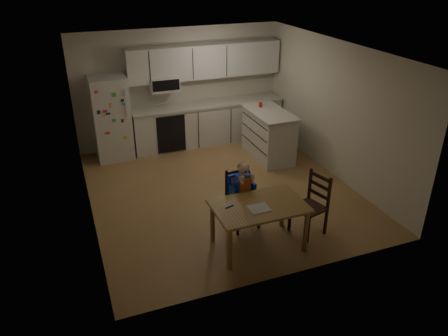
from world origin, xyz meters
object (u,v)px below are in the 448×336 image
object	(u,v)px
red_cup	(260,105)
chair_side	(314,200)
refrigerator	(111,118)
kitchen_island	(268,134)
chair_booster	(242,188)
dining_table	(259,211)

from	to	relation	value
red_cup	chair_side	size ratio (longest dim) A/B	0.10
refrigerator	kitchen_island	bearing A→B (deg)	-21.05
chair_booster	dining_table	bearing A→B (deg)	-96.14
red_cup	dining_table	size ratio (longest dim) A/B	0.08
refrigerator	chair_booster	distance (m)	3.62
kitchen_island	chair_booster	distance (m)	2.65
refrigerator	dining_table	world-z (taller)	refrigerator
red_cup	kitchen_island	bearing A→B (deg)	-80.68
chair_booster	chair_side	xyz separation A→B (m)	(0.95, -0.54, -0.12)
dining_table	chair_side	size ratio (longest dim) A/B	1.36
chair_side	refrigerator	bearing A→B (deg)	-163.32
refrigerator	chair_booster	bearing A→B (deg)	-66.24
kitchen_island	chair_booster	xyz separation A→B (m)	(-1.53, -2.16, 0.16)
dining_table	chair_side	xyz separation A→B (m)	(0.94, 0.08, -0.06)
refrigerator	red_cup	world-z (taller)	refrigerator
kitchen_island	dining_table	distance (m)	3.17
red_cup	chair_booster	world-z (taller)	red_cup
refrigerator	dining_table	distance (m)	4.20
kitchen_island	red_cup	size ratio (longest dim) A/B	13.54
red_cup	chair_booster	bearing A→B (deg)	-120.70
refrigerator	kitchen_island	world-z (taller)	refrigerator
kitchen_island	chair_booster	world-z (taller)	chair_booster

